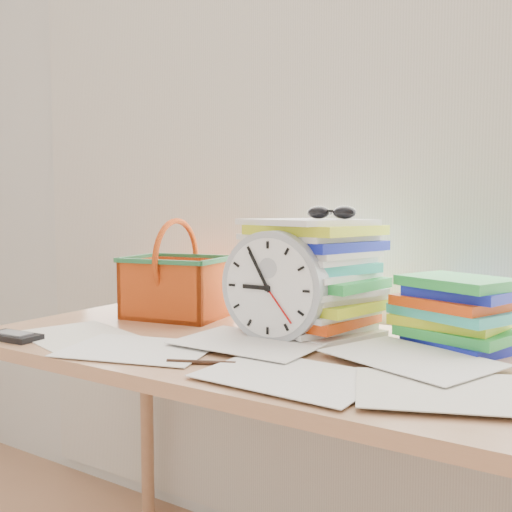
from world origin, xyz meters
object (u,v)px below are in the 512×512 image
Objects in this scene: desk at (263,375)px; basket at (177,269)px; clock at (274,287)px; book_stack at (456,312)px; calculator at (13,336)px; paper_stack at (311,276)px.

basket reaches higher than desk.
clock is 0.41m from book_stack.
book_stack is at bearing 27.30° from desk.
book_stack is (0.38, 0.20, 0.15)m from desk.
basket is at bearing 159.15° from desk.
book_stack is at bearing 24.41° from calculator.
desk is 4.31× the size of paper_stack.
paper_stack is (0.04, 0.17, 0.22)m from desk.
book_stack is 1.03m from calculator.
paper_stack reaches higher than book_stack.
clock is 1.88× the size of calculator.
clock reaches higher than desk.
desk is 5.38× the size of clock.
desk is at bearing 24.95° from calculator.
calculator is at bearing -141.36° from paper_stack.
basket is (-0.38, 0.14, 0.21)m from desk.
paper_stack reaches higher than clock.
calculator is at bearing -117.89° from basket.
book_stack is 0.77m from basket.
paper_stack is 2.35× the size of calculator.
desk is at bearing -30.14° from basket.
calculator is at bearing -151.95° from book_stack.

